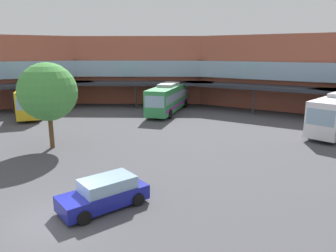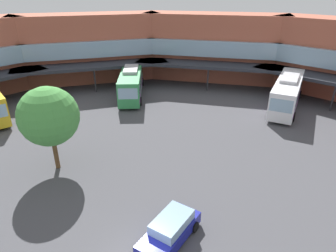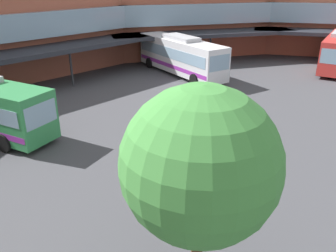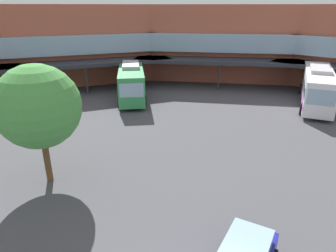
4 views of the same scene
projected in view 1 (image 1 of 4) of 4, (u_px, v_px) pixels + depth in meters
ground_plane at (58, 220)px, 14.77m from camera, size 122.99×122.99×0.00m
station_building at (181, 77)px, 35.22m from camera, size 81.79×43.94×9.77m
bus_0 at (169, 98)px, 40.59m from camera, size 2.98×11.91×3.72m
bus_3 at (30, 100)px, 38.56m from camera, size 8.18×9.94×3.74m
parked_car at (105, 194)px, 15.84m from camera, size 4.00×4.64×1.53m
plaza_tree at (48, 92)px, 24.84m from camera, size 4.58×4.58×6.86m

